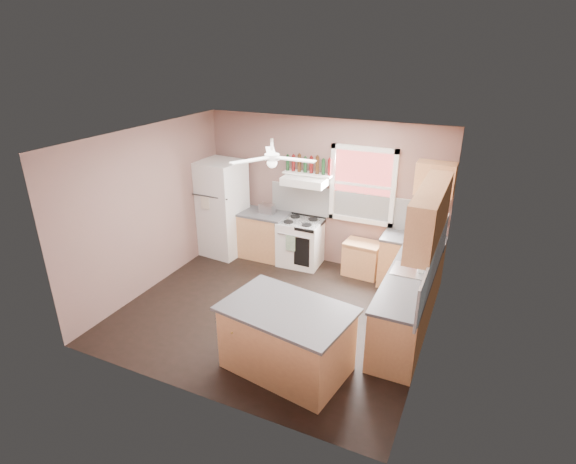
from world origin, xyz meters
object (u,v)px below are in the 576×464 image
at_px(island, 287,340).
at_px(stove, 301,242).
at_px(refrigerator, 222,208).
at_px(cart, 362,259).
at_px(toaster, 267,209).

bearing_deg(island, stove, 119.11).
distance_m(refrigerator, island, 3.74).
xyz_separation_m(refrigerator, cart, (2.76, 0.22, -0.61)).
relative_size(refrigerator, stove, 2.15).
xyz_separation_m(toaster, stove, (0.70, -0.00, -0.56)).
distance_m(stove, cart, 1.18).
bearing_deg(stove, cart, -0.01).
xyz_separation_m(refrigerator, toaster, (0.89, 0.18, 0.06)).
xyz_separation_m(cart, island, (-0.15, -2.86, 0.12)).
relative_size(toaster, cart, 0.45).
distance_m(stove, island, 2.99).
distance_m(refrigerator, stove, 1.67).
height_order(refrigerator, toaster, refrigerator).
distance_m(cart, island, 2.87).
bearing_deg(toaster, refrigerator, -166.50).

